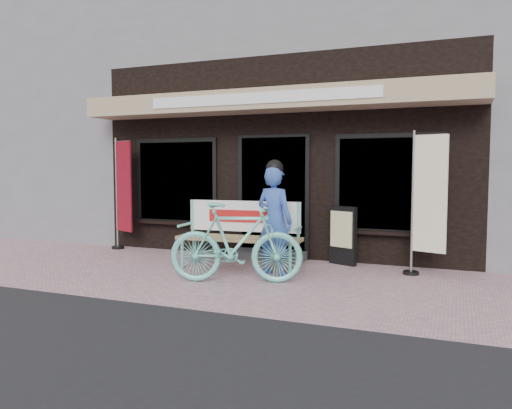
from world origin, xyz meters
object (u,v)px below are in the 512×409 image
at_px(bench, 241,229).
at_px(nobori_cream, 427,201).
at_px(bicycle, 236,243).
at_px(nobori_red, 123,192).
at_px(menu_stand, 343,235).
at_px(person, 275,219).

distance_m(bench, nobori_cream, 2.86).
relative_size(bicycle, nobori_red, 0.85).
xyz_separation_m(bicycle, menu_stand, (1.12, 1.83, -0.06)).
bearing_deg(menu_stand, bench, -126.24).
bearing_deg(nobori_cream, menu_stand, -179.60).
distance_m(bench, person, 0.74).
xyz_separation_m(bench, menu_stand, (1.45, 0.90, -0.13)).
bearing_deg(bench, person, -25.36).
distance_m(bicycle, menu_stand, 2.15).
relative_size(nobori_red, menu_stand, 2.25).
height_order(bicycle, nobori_red, nobori_red).
height_order(nobori_cream, menu_stand, nobori_cream).
relative_size(bicycle, menu_stand, 1.92).
xyz_separation_m(bench, nobori_red, (-2.86, 0.76, 0.50)).
distance_m(nobori_red, nobori_cream, 5.65).
bearing_deg(nobori_cream, bench, -152.06).
bearing_deg(person, menu_stand, 70.42).
height_order(bench, nobori_cream, nobori_cream).
distance_m(bench, menu_stand, 1.71).
relative_size(person, nobori_red, 0.79).
relative_size(person, nobori_cream, 0.80).
bearing_deg(menu_stand, nobori_red, -156.41).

